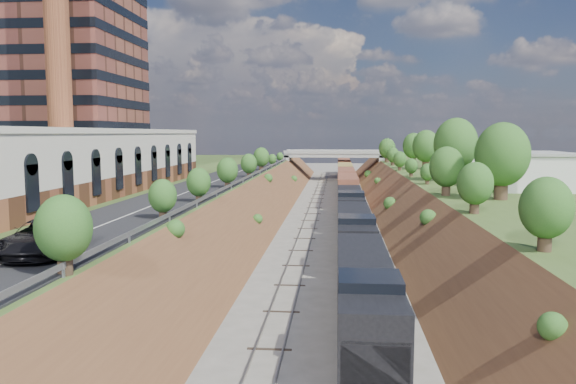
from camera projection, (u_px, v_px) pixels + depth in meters
name	position (u px, v px, depth m)	size (l,w,h in m)	color
platform_left	(98.00, 197.00, 79.73)	(44.00, 180.00, 5.00)	#425824
embankment_left	(251.00, 216.00, 78.06)	(7.07, 180.00, 7.07)	brown
embankment_right	(411.00, 218.00, 76.13)	(7.07, 180.00, 7.07)	brown
rail_left_track	(311.00, 216.00, 77.31)	(1.58, 180.00, 0.18)	gray
rail_right_track	(349.00, 217.00, 76.86)	(1.58, 180.00, 0.18)	gray
road	(219.00, 180.00, 77.93)	(8.00, 180.00, 0.10)	black
guardrail	(248.00, 177.00, 77.32)	(0.10, 171.00, 0.70)	#99999E
commercial_building	(51.00, 163.00, 56.87)	(14.30, 62.30, 7.00)	brown
smokestack	(57.00, 30.00, 73.68)	(3.20, 3.20, 40.00)	brown
overpass	(334.00, 160.00, 138.00)	(24.50, 8.30, 7.40)	gray
white_building_near	(529.00, 172.00, 66.38)	(9.00, 12.00, 4.00)	silver
white_building_far	(478.00, 163.00, 88.24)	(8.00, 10.00, 3.60)	silver
tree_right_large	(502.00, 155.00, 54.81)	(5.25, 5.25, 7.61)	#473323
tree_left_crest	(147.00, 200.00, 37.77)	(2.45, 2.45, 3.55)	#473323
freight_train	(347.00, 184.00, 97.28)	(3.17, 144.37, 4.71)	black
suv	(43.00, 237.00, 29.75)	(3.06, 6.63, 1.84)	black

